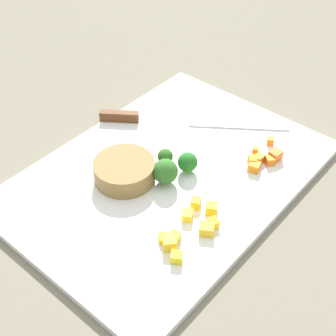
# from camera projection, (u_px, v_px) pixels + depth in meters

# --- Properties ---
(ground_plane) EXTENTS (4.00, 4.00, 0.00)m
(ground_plane) POSITION_uv_depth(u_px,v_px,m) (168.00, 178.00, 0.78)
(ground_plane) COLOR #726A59
(cutting_board) EXTENTS (0.50, 0.36, 0.01)m
(cutting_board) POSITION_uv_depth(u_px,v_px,m) (168.00, 175.00, 0.77)
(cutting_board) COLOR white
(cutting_board) RESTS_ON ground_plane
(prep_bowl) EXTENTS (0.10, 0.10, 0.03)m
(prep_bowl) POSITION_uv_depth(u_px,v_px,m) (124.00, 171.00, 0.75)
(prep_bowl) COLOR olive
(prep_bowl) RESTS_ON cutting_board
(chef_knife) EXTENTS (0.21, 0.29, 0.02)m
(chef_knife) POSITION_uv_depth(u_px,v_px,m) (161.00, 120.00, 0.86)
(chef_knife) COLOR silver
(chef_knife) RESTS_ON cutting_board
(carrot_dice_0) EXTENTS (0.02, 0.02, 0.01)m
(carrot_dice_0) POSITION_uv_depth(u_px,v_px,m) (269.00, 160.00, 0.78)
(carrot_dice_0) COLOR orange
(carrot_dice_0) RESTS_ON cutting_board
(carrot_dice_1) EXTENTS (0.02, 0.02, 0.02)m
(carrot_dice_1) POSITION_uv_depth(u_px,v_px,m) (275.00, 155.00, 0.79)
(carrot_dice_1) COLOR orange
(carrot_dice_1) RESTS_ON cutting_board
(carrot_dice_2) EXTENTS (0.02, 0.02, 0.01)m
(carrot_dice_2) POSITION_uv_depth(u_px,v_px,m) (270.00, 141.00, 0.82)
(carrot_dice_2) COLOR orange
(carrot_dice_2) RESTS_ON cutting_board
(carrot_dice_3) EXTENTS (0.02, 0.02, 0.01)m
(carrot_dice_3) POSITION_uv_depth(u_px,v_px,m) (254.00, 167.00, 0.77)
(carrot_dice_3) COLOR orange
(carrot_dice_3) RESTS_ON cutting_board
(carrot_dice_4) EXTENTS (0.01, 0.01, 0.01)m
(carrot_dice_4) POSITION_uv_depth(u_px,v_px,m) (255.00, 150.00, 0.80)
(carrot_dice_4) COLOR orange
(carrot_dice_4) RESTS_ON cutting_board
(carrot_dice_5) EXTENTS (0.02, 0.02, 0.02)m
(carrot_dice_5) POSITION_uv_depth(u_px,v_px,m) (252.00, 161.00, 0.78)
(carrot_dice_5) COLOR orange
(carrot_dice_5) RESTS_ON cutting_board
(carrot_dice_6) EXTENTS (0.02, 0.01, 0.01)m
(carrot_dice_6) POSITION_uv_depth(u_px,v_px,m) (259.00, 159.00, 0.78)
(carrot_dice_6) COLOR orange
(carrot_dice_6) RESTS_ON cutting_board
(pepper_dice_0) EXTENTS (0.02, 0.02, 0.01)m
(pepper_dice_0) POSITION_uv_depth(u_px,v_px,m) (213.00, 223.00, 0.68)
(pepper_dice_0) COLOR yellow
(pepper_dice_0) RESTS_ON cutting_board
(pepper_dice_1) EXTENTS (0.02, 0.02, 0.01)m
(pepper_dice_1) POSITION_uv_depth(u_px,v_px,m) (164.00, 238.00, 0.66)
(pepper_dice_1) COLOR yellow
(pepper_dice_1) RESTS_ON cutting_board
(pepper_dice_2) EXTENTS (0.02, 0.02, 0.01)m
(pepper_dice_2) POSITION_uv_depth(u_px,v_px,m) (196.00, 203.00, 0.71)
(pepper_dice_2) COLOR yellow
(pepper_dice_2) RESTS_ON cutting_board
(pepper_dice_3) EXTENTS (0.02, 0.02, 0.02)m
(pepper_dice_3) POSITION_uv_depth(u_px,v_px,m) (212.00, 209.00, 0.70)
(pepper_dice_3) COLOR yellow
(pepper_dice_3) RESTS_ON cutting_board
(pepper_dice_4) EXTENTS (0.02, 0.02, 0.01)m
(pepper_dice_4) POSITION_uv_depth(u_px,v_px,m) (175.00, 237.00, 0.66)
(pepper_dice_4) COLOR yellow
(pepper_dice_4) RESTS_ON cutting_board
(pepper_dice_5) EXTENTS (0.02, 0.02, 0.01)m
(pepper_dice_5) POSITION_uv_depth(u_px,v_px,m) (187.00, 215.00, 0.69)
(pepper_dice_5) COLOR yellow
(pepper_dice_5) RESTS_ON cutting_board
(pepper_dice_6) EXTENTS (0.03, 0.03, 0.02)m
(pepper_dice_6) POSITION_uv_depth(u_px,v_px,m) (207.00, 229.00, 0.67)
(pepper_dice_6) COLOR yellow
(pepper_dice_6) RESTS_ON cutting_board
(pepper_dice_7) EXTENTS (0.03, 0.03, 0.02)m
(pepper_dice_7) POSITION_uv_depth(u_px,v_px,m) (170.00, 243.00, 0.65)
(pepper_dice_7) COLOR yellow
(pepper_dice_7) RESTS_ON cutting_board
(pepper_dice_8) EXTENTS (0.02, 0.02, 0.01)m
(pepper_dice_8) POSITION_uv_depth(u_px,v_px,m) (177.00, 257.00, 0.64)
(pepper_dice_8) COLOR yellow
(pepper_dice_8) RESTS_ON cutting_board
(broccoli_floret_0) EXTENTS (0.03, 0.03, 0.03)m
(broccoli_floret_0) POSITION_uv_depth(u_px,v_px,m) (188.00, 162.00, 0.76)
(broccoli_floret_0) COLOR #94BF5B
(broccoli_floret_0) RESTS_ON cutting_board
(broccoli_floret_1) EXTENTS (0.04, 0.04, 0.04)m
(broccoli_floret_1) POSITION_uv_depth(u_px,v_px,m) (165.00, 172.00, 0.74)
(broccoli_floret_1) COLOR #89AD65
(broccoli_floret_1) RESTS_ON cutting_board
(broccoli_floret_2) EXTENTS (0.03, 0.03, 0.03)m
(broccoli_floret_2) POSITION_uv_depth(u_px,v_px,m) (165.00, 157.00, 0.77)
(broccoli_floret_2) COLOR #8FC06C
(broccoli_floret_2) RESTS_ON cutting_board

